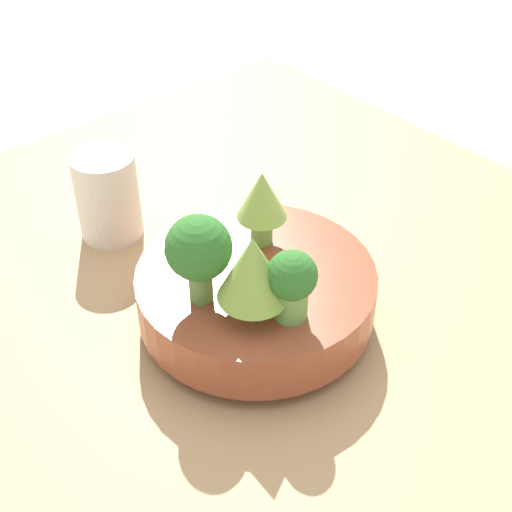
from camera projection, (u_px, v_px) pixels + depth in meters
name	position (u px, v px, depth m)	size (l,w,h in m)	color
ground_plane	(252.00, 315.00, 0.76)	(6.00, 6.00, 0.00)	beige
table	(252.00, 304.00, 0.75)	(0.88, 0.83, 0.03)	tan
bowl	(256.00, 293.00, 0.69)	(0.23, 0.23, 0.06)	brown
broccoli_floret_left	(292.00, 282.00, 0.60)	(0.04, 0.04, 0.07)	#6BA34C
romanesco_piece_near	(264.00, 200.00, 0.68)	(0.05, 0.05, 0.08)	#7AB256
romanesco_piece_far	(253.00, 269.00, 0.60)	(0.06, 0.06, 0.08)	#609347
broccoli_floret_back	(199.00, 251.00, 0.61)	(0.06, 0.06, 0.09)	#609347
cup	(108.00, 196.00, 0.79)	(0.07, 0.07, 0.10)	silver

